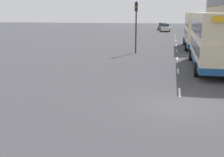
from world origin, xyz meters
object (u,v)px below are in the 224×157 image
car_1 (162,26)px  double_decker_bus_near (211,39)px  car_0 (165,28)px  traffic_light_far_kerb (136,19)px  double_decker_bus_ahead (197,29)px

car_1 → double_decker_bus_near: bearing=95.9°
car_0 → traffic_light_far_kerb: (-2.18, -39.00, 2.75)m
car_0 → car_1: size_ratio=1.04×
double_decker_bus_near → car_1: bearing=95.9°
double_decker_bus_near → car_1: 54.37m
double_decker_bus_near → car_0: bearing=95.7°
double_decker_bus_ahead → traffic_light_far_kerb: (-6.74, -6.13, 1.35)m
car_1 → traffic_light_far_kerb: (-1.26, -45.83, 2.78)m
car_0 → traffic_light_far_kerb: 39.16m
car_1 → traffic_light_far_kerb: 45.94m
double_decker_bus_near → traffic_light_far_kerb: traffic_light_far_kerb is taller
double_decker_bus_ahead → car_1: (-5.48, 39.71, -1.43)m
traffic_light_far_kerb → double_decker_bus_ahead: bearing=42.3°
car_0 → traffic_light_far_kerb: traffic_light_far_kerb is taller
car_0 → car_1: 6.89m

